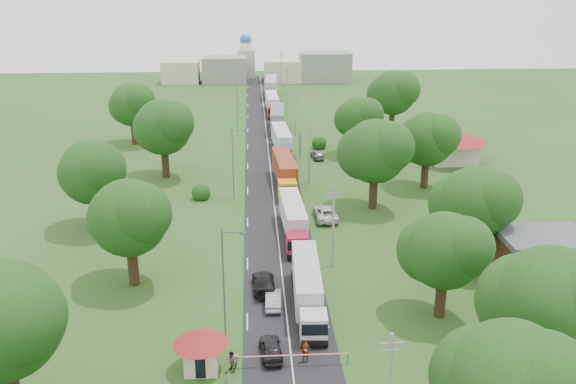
{
  "coord_description": "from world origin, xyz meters",
  "views": [
    {
      "loc": [
        -2.91,
        -68.86,
        30.3
      ],
      "look_at": [
        1.65,
        8.62,
        3.0
      ],
      "focal_mm": 40.0,
      "sensor_mm": 36.0,
      "label": 1
    }
  ],
  "objects": [
    {
      "name": "pole_2",
      "position": [
        5.5,
        21.0,
        4.68
      ],
      "size": [
        1.6,
        0.24,
        9.0
      ],
      "color": "gray",
      "rests_on": "ground"
    },
    {
      "name": "tree_3",
      "position": [
        19.99,
        -7.84,
        7.22
      ],
      "size": [
        8.8,
        8.8,
        11.07
      ],
      "color": "#382616",
      "rests_on": "ground"
    },
    {
      "name": "tree_5",
      "position": [
        21.99,
        18.16,
        7.22
      ],
      "size": [
        8.8,
        8.8,
        11.07
      ],
      "color": "#382616",
      "rests_on": "ground"
    },
    {
      "name": "pole_3",
      "position": [
        5.5,
        49.0,
        4.68
      ],
      "size": [
        1.6,
        0.24,
        9.0
      ],
      "color": "gray",
      "rests_on": "ground"
    },
    {
      "name": "truck_0",
      "position": [
        2.04,
        -15.53,
        2.07
      ],
      "size": [
        2.77,
        14.07,
        3.89
      ],
      "color": "silver",
      "rests_on": "ground"
    },
    {
      "name": "car_verge_far",
      "position": [
        8.0,
        33.6,
        0.71
      ],
      "size": [
        2.3,
        4.38,
        1.42
      ],
      "primitive_type": "imported",
      "rotation": [
        0.0,
        0.0,
        3.29
      ],
      "color": "slate",
      "rests_on": "ground"
    },
    {
      "name": "car_lane_front",
      "position": [
        -1.64,
        -23.5,
        0.73
      ],
      "size": [
        2.02,
        4.38,
        1.45
      ],
      "primitive_type": "imported",
      "rotation": [
        0.0,
        0.0,
        3.21
      ],
      "color": "black",
      "rests_on": "ground"
    },
    {
      "name": "truck_5",
      "position": [
        1.81,
        69.47,
        2.06
      ],
      "size": [
        2.7,
        14.04,
        3.89
      ],
      "color": "maroon",
      "rests_on": "ground"
    },
    {
      "name": "pole_4",
      "position": [
        5.5,
        77.0,
        4.68
      ],
      "size": [
        1.6,
        0.24,
        9.0
      ],
      "color": "gray",
      "rests_on": "ground"
    },
    {
      "name": "car_lane_rear",
      "position": [
        -1.96,
        -12.0,
        0.78
      ],
      "size": [
        2.41,
        5.47,
        1.56
      ],
      "primitive_type": "imported",
      "rotation": [
        0.0,
        0.0,
        3.18
      ],
      "color": "black",
      "rests_on": "ground"
    },
    {
      "name": "distant_town",
      "position": [
        0.68,
        110.0,
        3.49
      ],
      "size": [
        52.0,
        8.0,
        8.0
      ],
      "color": "gray",
      "rests_on": "ground"
    },
    {
      "name": "guard_booth",
      "position": [
        -7.2,
        -25.0,
        2.16
      ],
      "size": [
        4.4,
        4.4,
        3.45
      ],
      "color": "beige",
      "rests_on": "ground"
    },
    {
      "name": "church",
      "position": [
        -4.0,
        118.0,
        5.39
      ],
      "size": [
        5.0,
        5.0,
        12.3
      ],
      "color": "beige",
      "rests_on": "ground"
    },
    {
      "name": "truck_3",
      "position": [
        2.28,
        37.27,
        2.12
      ],
      "size": [
        3.18,
        14.49,
        4.0
      ],
      "color": "#1A52A1",
      "rests_on": "ground"
    },
    {
      "name": "tree_4",
      "position": [
        12.99,
        10.17,
        7.85
      ],
      "size": [
        9.6,
        9.6,
        12.05
      ],
      "color": "#382616",
      "rests_on": "ground"
    },
    {
      "name": "truck_4",
      "position": [
        2.24,
        53.35,
        2.21
      ],
      "size": [
        3.23,
        15.07,
        4.16
      ],
      "color": "beige",
      "rests_on": "ground"
    },
    {
      "name": "pole_5",
      "position": [
        5.5,
        105.0,
        4.68
      ],
      "size": [
        1.6,
        0.24,
        9.0
      ],
      "color": "gray",
      "rests_on": "ground"
    },
    {
      "name": "tree_0",
      "position": [
        11.99,
        -37.84,
        7.22
      ],
      "size": [
        8.8,
        8.8,
        11.07
      ],
      "color": "#382616",
      "rests_on": "ground"
    },
    {
      "name": "boom_barrier",
      "position": [
        -1.36,
        -25.0,
        0.89
      ],
      "size": [
        9.22,
        0.35,
        1.18
      ],
      "color": "slate",
      "rests_on": "ground"
    },
    {
      "name": "car_verge_near",
      "position": [
        6.31,
        6.52,
        0.82
      ],
      "size": [
        2.88,
        5.99,
        1.65
      ],
      "primitive_type": "imported",
      "rotation": [
        0.0,
        0.0,
        3.17
      ],
      "color": "silver",
      "rests_on": "ground"
    },
    {
      "name": "house_cream",
      "position": [
        30.0,
        30.0,
        3.64
      ],
      "size": [
        10.08,
        10.08,
        5.8
      ],
      "color": "beige",
      "rests_on": "ground"
    },
    {
      "name": "info_sign",
      "position": [
        5.2,
        35.0,
        3.0
      ],
      "size": [
        0.12,
        3.1,
        4.1
      ],
      "color": "slate",
      "rests_on": "ground"
    },
    {
      "name": "truck_1",
      "position": [
        1.86,
        1.45,
        2.05
      ],
      "size": [
        2.86,
        13.95,
        3.86
      ],
      "color": "maroon",
      "rests_on": "ground"
    },
    {
      "name": "tree_7",
      "position": [
        23.99,
        50.17,
        7.85
      ],
      "size": [
        9.6,
        9.6,
        12.05
      ],
      "color": "#382616",
      "rests_on": "ground"
    },
    {
      "name": "house_brick",
      "position": [
        26.0,
        -12.0,
        2.65
      ],
      "size": [
        8.6,
        6.6,
        5.2
      ],
      "color": "maroon",
      "rests_on": "ground"
    },
    {
      "name": "lamp_1",
      "position": [
        -5.35,
        15.0,
        5.55
      ],
      "size": [
        2.03,
        0.22,
        10.0
      ],
      "color": "slate",
      "rests_on": "ground"
    },
    {
      "name": "road",
      "position": [
        0.0,
        20.0,
        0.0
      ],
      "size": [
        8.0,
        200.0,
        0.04
      ],
      "primitive_type": "cube",
      "color": "black",
      "rests_on": "ground"
    },
    {
      "name": "tree_13",
      "position": [
        -24.01,
        45.16,
        7.22
      ],
      "size": [
        8.8,
        8.8,
        11.07
      ],
      "color": "#382616",
      "rests_on": "ground"
    },
    {
      "name": "pedestrian_near",
      "position": [
        1.14,
        -24.5,
        0.97
      ],
      "size": [
        0.72,
        0.49,
        1.94
      ],
      "primitive_type": "imported",
      "rotation": [
        0.0,
        0.0,
        -0.04
      ],
      "color": "gray",
      "rests_on": "ground"
    },
    {
      "name": "truck_2",
      "position": [
        1.86,
        19.91,
        2.18
      ],
      "size": [
        3.24,
        14.85,
        4.1
      ],
      "color": "gold",
      "rests_on": "ground"
    },
    {
      "name": "pedestrian_booth",
      "position": [
        -4.8,
        -25.52,
        0.88
      ],
      "size": [
        1.07,
        1.09,
        1.77
      ],
      "primitive_type": "imported",
      "rotation": [
        0.0,
        0.0,
        -0.85
      ],
      "color": "gray",
      "rests_on": "ground"
    },
    {
      "name": "lamp_0",
      "position": [
        -5.35,
        -20.0,
        5.55
      ],
      "size": [
        2.03,
        0.22,
        10.0
      ],
      "color": "slate",
      "rests_on": "ground"
    },
    {
      "name": "pole_1",
      "position": [
        5.5,
        -7.0,
        4.68
      ],
      "size": [
        1.6,
        0.24,
        9.0
      ],
      "color": "gray",
      "rests_on": "ground"
    },
    {
      "name": "tree_2",
      "position": [
        13.99,
        -17.86,
        6.6
      ],
      "size": [
        8.0,
        8.0,
        10.1
      ],
      "color": "#382616",
      "rests_on": "ground"
    },
    {
      "name": "tree_6",
      "position": [
        14.99,
        35.14,
        6.6
      ],
      "size": [
        8.0,
        8.0,
        10.1
      ],
      "color": "#382616",
      "rests_on": "ground"
    },
    {
      "name": "ground",
      "position": [
        0.0,
        0.0,
        0.0
      ],
      "size": [
        260.0,
        260.0,
        0.0
      ],
      "primitive_type": "plane",
      "color": "#254C19",
      "rests_on": "ground"
    },
    {
      "name": "tree_9",
      "position": [
        -20.01,
        -29.83,
        7.85
      ],
      "size": [
        9.6,
        9.6,
        12.05
      ],
      "color": "#382616",
      "rests_on": "ground"
    },
    {
      "name": "tree_11",
      "position": [
        -22.01,
        5.16,
        7.22
      ],
      "size": [
        8.8,
        8.8,
        11.07
      ],
      "color": "#382616",
      "rests_on": "ground"
    },
    {
      "name": "tree_1",
      "position": [
        17.99,
        -29.83,
        7.85
      ],
      "size": [
        9.6,
        9.6,
        12.05
      ],
      "color": "#382616",
      "rests_on": "ground"
    },
    {
      "name": "car_lane_mid",
      "position": [
        -1.15,
        -15.22,
        0.68
      ],
      "size": [
        1.58,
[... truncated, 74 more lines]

